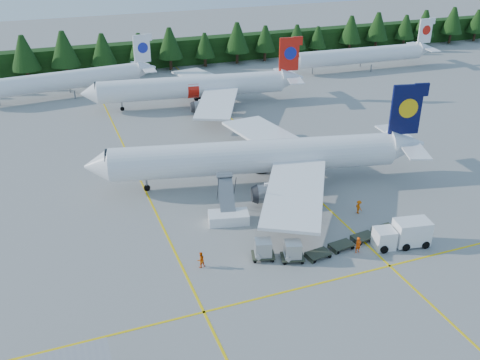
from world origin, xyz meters
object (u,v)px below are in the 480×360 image
object	(u,v)px
airstairs	(228,214)
airliner_red	(189,87)
service_truck	(402,234)
airliner_navy	(249,158)

from	to	relation	value
airstairs	airliner_red	bearing A→B (deg)	93.41
airliner_red	airstairs	xyz separation A→B (m)	(-7.46, -42.56, -2.65)
airstairs	service_truck	world-z (taller)	airstairs
airliner_navy	airliner_red	size ratio (longest dim) A/B	1.07
airliner_navy	airliner_red	world-z (taller)	airliner_navy
airstairs	service_truck	size ratio (longest dim) A/B	1.10
airstairs	airliner_navy	bearing A→B (deg)	67.87
airliner_red	service_truck	distance (m)	54.86
airliner_red	airstairs	distance (m)	43.29
airliner_navy	airstairs	size ratio (longest dim) A/B	6.27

